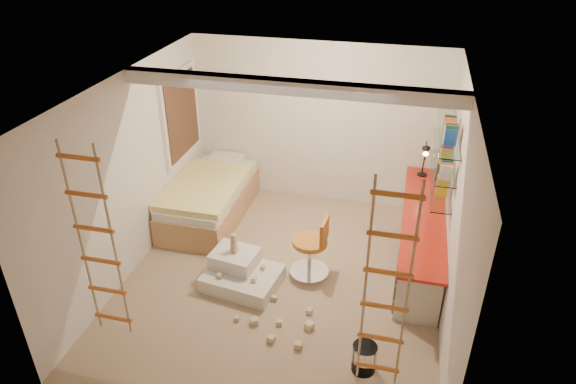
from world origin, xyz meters
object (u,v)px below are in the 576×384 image
(swivel_chair, at_px, (312,254))
(desk, at_px, (421,235))
(play_platform, at_px, (240,273))
(bed, at_px, (210,198))

(swivel_chair, bearing_deg, desk, 26.26)
(play_platform, bearing_deg, bed, 124.11)
(bed, xyz_separation_m, swivel_chair, (1.83, -1.04, -0.00))
(bed, height_order, swivel_chair, swivel_chair)
(bed, bearing_deg, swivel_chair, -29.68)
(desk, height_order, play_platform, desk)
(swivel_chair, bearing_deg, bed, 150.32)
(desk, xyz_separation_m, play_platform, (-2.23, -1.07, -0.24))
(swivel_chair, distance_m, play_platform, 0.96)
(bed, height_order, play_platform, bed)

